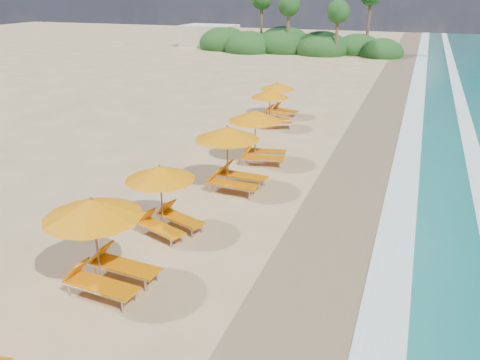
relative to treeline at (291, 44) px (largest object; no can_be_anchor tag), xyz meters
The scene contains 11 objects.
ground 46.60m from the treeline, 77.68° to the right, with size 160.00×160.00×0.00m, color tan.
wet_sand 47.61m from the treeline, 72.97° to the right, with size 4.00×160.00×0.01m, color olive.
surf_foam 48.47m from the treeline, 69.92° to the right, with size 4.00×160.00×0.01m.
station_2 52.00m from the treeline, 80.92° to the right, with size 2.98×2.79×2.65m.
station_3 48.59m from the treeline, 80.29° to the right, with size 3.01×2.95×2.34m.
station_4 44.54m from the treeline, 78.46° to the right, with size 2.97×2.78×2.64m.
station_5 41.20m from the treeline, 77.47° to the right, with size 3.05×2.92×2.53m.
station_6 35.03m from the treeline, 77.18° to the right, with size 2.98×2.98×2.26m.
station_7 32.40m from the treeline, 76.70° to the right, with size 2.72×2.64×2.18m.
treeline is the anchor object (origin of this frame).
beach_building 12.32m from the treeline, 168.35° to the left, with size 7.00×5.00×2.80m, color beige.
Camera 1 is at (5.60, -15.28, 7.66)m, focal length 36.65 mm.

